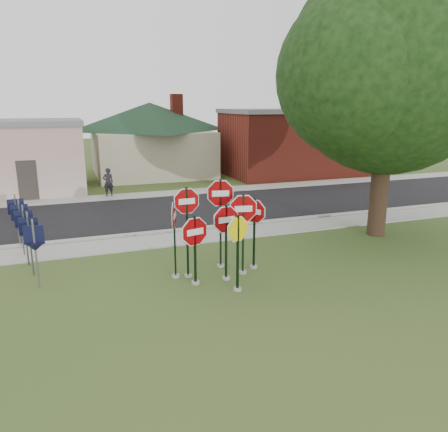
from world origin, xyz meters
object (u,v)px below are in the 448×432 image
object	(u,v)px
stop_sign_center	(226,232)
oak_tree	(390,68)
stop_sign_left	(195,241)
stop_sign_yellow	(238,244)
pedestrian	(108,182)

from	to	relation	value
stop_sign_center	oak_tree	world-z (taller)	oak_tree
stop_sign_left	stop_sign_center	bearing A→B (deg)	1.18
stop_sign_center	stop_sign_yellow	bearing A→B (deg)	-88.54
stop_sign_left	oak_tree	world-z (taller)	oak_tree
pedestrian	stop_sign_left	bearing A→B (deg)	86.30
stop_sign_center	stop_sign_yellow	size ratio (longest dim) A/B	1.05
stop_sign_center	stop_sign_left	bearing A→B (deg)	-178.82
stop_sign_left	oak_tree	bearing A→B (deg)	15.87
stop_sign_yellow	oak_tree	distance (m)	9.36
stop_sign_center	oak_tree	size ratio (longest dim) A/B	0.21
stop_sign_center	oak_tree	bearing A→B (deg)	17.69
stop_sign_yellow	stop_sign_left	distance (m)	1.29
stop_sign_left	oak_tree	xyz separation A→B (m)	(8.22, 2.34, 5.07)
stop_sign_center	pedestrian	size ratio (longest dim) A/B	1.51
stop_sign_yellow	oak_tree	bearing A→B (deg)	23.73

